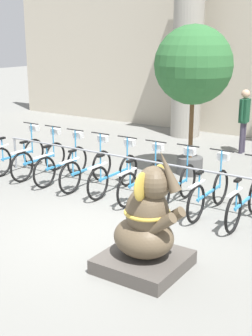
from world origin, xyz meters
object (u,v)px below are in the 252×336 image
(bicycle_1, at_px, (40,158))
(bicycle_6, at_px, (176,184))
(bicycle_7, at_px, (210,191))
(person_pedestrian, at_px, (244,115))
(bicycle_4, at_px, (115,173))
(bicycle_0, at_px, (18,154))
(bicycle_3, at_px, (88,168))
(potted_tree, at_px, (193,68))
(elephant_statue, at_px, (146,230))
(bicycle_2, at_px, (63,163))
(bicycle_5, at_px, (143,179))
(bicycle_8, at_px, (246,199))

(bicycle_1, bearing_deg, bicycle_6, 0.46)
(bicycle_7, height_order, person_pedestrian, person_pedestrian)
(bicycle_7, bearing_deg, person_pedestrian, 103.29)
(bicycle_4, xyz_separation_m, bicycle_7, (2.10, 0.03, 0.00))
(bicycle_1, bearing_deg, bicycle_0, -179.49)
(bicycle_0, bearing_deg, bicycle_6, 0.47)
(bicycle_3, xyz_separation_m, bicycle_4, (0.70, 0.01, 0.00))
(bicycle_4, distance_m, potted_tree, 2.97)
(bicycle_3, distance_m, potted_tree, 3.21)
(person_pedestrian, bearing_deg, elephant_statue, -80.02)
(bicycle_7, bearing_deg, potted_tree, 124.72)
(bicycle_2, xyz_separation_m, elephant_statue, (3.66, -2.43, 0.18))
(bicycle_2, bearing_deg, bicycle_5, 0.41)
(bicycle_3, distance_m, bicycle_7, 2.80)
(person_pedestrian, bearing_deg, bicycle_3, -110.08)
(bicycle_0, bearing_deg, bicycle_2, -0.79)
(bicycle_0, relative_size, person_pedestrian, 1.02)
(bicycle_8, bearing_deg, bicycle_3, 179.96)
(bicycle_8, bearing_deg, bicycle_7, 175.98)
(bicycle_2, relative_size, bicycle_4, 1.00)
(bicycle_0, height_order, elephant_statue, elephant_statue)
(elephant_statue, bearing_deg, potted_tree, 109.07)
(bicycle_0, relative_size, elephant_statue, 1.00)
(elephant_statue, bearing_deg, bicycle_8, 77.54)
(bicycle_1, xyz_separation_m, bicycle_4, (2.10, -0.00, 0.00))
(bicycle_1, bearing_deg, bicycle_2, -2.10)
(bicycle_6, xyz_separation_m, bicycle_7, (0.70, 0.00, 0.00))
(bicycle_5, relative_size, person_pedestrian, 1.02)
(bicycle_3, height_order, elephant_statue, elephant_statue)
(bicycle_3, height_order, bicycle_7, same)
(bicycle_5, height_order, bicycle_8, same)
(bicycle_5, xyz_separation_m, bicycle_8, (2.10, -0.01, 0.00))
(bicycle_5, bearing_deg, elephant_statue, -57.53)
(bicycle_4, distance_m, bicycle_8, 2.80)
(elephant_statue, bearing_deg, bicycle_0, 154.11)
(bicycle_5, bearing_deg, bicycle_7, 1.69)
(bicycle_3, bearing_deg, bicycle_5, 0.22)
(bicycle_3, xyz_separation_m, person_pedestrian, (1.71, 4.67, 0.63))
(bicycle_4, bearing_deg, bicycle_0, -179.93)
(bicycle_5, xyz_separation_m, potted_tree, (0.00, 2.06, 2.03))
(bicycle_5, relative_size, bicycle_8, 1.00)
(elephant_statue, bearing_deg, bicycle_3, 140.43)
(bicycle_2, relative_size, bicycle_8, 1.00)
(bicycle_6, distance_m, elephant_statue, 2.64)
(elephant_statue, bearing_deg, bicycle_7, 93.67)
(bicycle_7, relative_size, elephant_statue, 1.00)
(bicycle_4, relative_size, bicycle_5, 1.00)
(bicycle_0, distance_m, bicycle_4, 2.80)
(bicycle_1, height_order, elephant_statue, elephant_statue)
(bicycle_4, relative_size, elephant_statue, 1.00)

